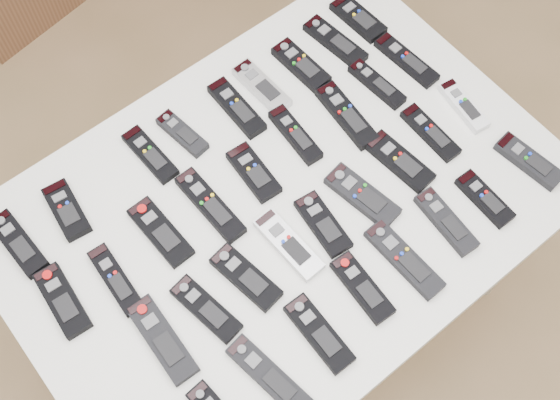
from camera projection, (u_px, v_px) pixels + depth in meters
ground at (249, 333)px, 2.26m from camera, size 4.00×4.00×0.00m
table at (280, 214)px, 1.65m from camera, size 1.25×0.88×0.78m
remote_0 at (19, 244)px, 1.54m from camera, size 0.06×0.17×0.02m
remote_1 at (67, 210)px, 1.58m from camera, size 0.08×0.15×0.02m
remote_2 at (150, 155)px, 1.64m from camera, size 0.06×0.17×0.02m
remote_3 at (182, 134)px, 1.67m from camera, size 0.06×0.15×0.02m
remote_4 at (237, 108)px, 1.70m from camera, size 0.05×0.18×0.02m
remote_5 at (262, 87)px, 1.72m from camera, size 0.06×0.17×0.02m
remote_6 at (301, 65)px, 1.75m from camera, size 0.06×0.17×0.02m
remote_7 at (335, 42)px, 1.79m from camera, size 0.07×0.19×0.02m
remote_8 at (358, 18)px, 1.82m from camera, size 0.07×0.16×0.02m
remote_9 at (62, 301)px, 1.49m from camera, size 0.07×0.17×0.02m
remote_10 at (116, 280)px, 1.51m from camera, size 0.05×0.17×0.02m
remote_11 at (161, 232)px, 1.56m from camera, size 0.07×0.18×0.02m
remote_12 at (210, 205)px, 1.58m from camera, size 0.06×0.20×0.02m
remote_13 at (254, 172)px, 1.62m from camera, size 0.07×0.15×0.02m
remote_14 at (295, 135)px, 1.66m from camera, size 0.05×0.17×0.02m
remote_15 at (347, 115)px, 1.69m from camera, size 0.07×0.20×0.02m
remote_16 at (377, 84)px, 1.73m from camera, size 0.05×0.17×0.02m
remote_17 at (406, 60)px, 1.76m from camera, size 0.06×0.19×0.02m
remote_18 at (162, 339)px, 1.45m from camera, size 0.07×0.20×0.02m
remote_19 at (206, 309)px, 1.48m from camera, size 0.08×0.17×0.02m
remote_20 at (246, 277)px, 1.51m from camera, size 0.08×0.17×0.02m
remote_21 at (289, 245)px, 1.54m from camera, size 0.06×0.18×0.02m
remote_22 at (323, 224)px, 1.56m from camera, size 0.08×0.16×0.02m
remote_23 at (362, 196)px, 1.59m from camera, size 0.09×0.19×0.02m
remote_24 at (400, 161)px, 1.63m from camera, size 0.08×0.18×0.02m
remote_25 at (430, 133)px, 1.67m from camera, size 0.05×0.17×0.02m
remote_26 at (463, 106)px, 1.70m from camera, size 0.06×0.16×0.02m
remote_29 at (269, 376)px, 1.42m from camera, size 0.08×0.21×0.02m
remote_30 at (319, 333)px, 1.45m from camera, size 0.06×0.18×0.02m
remote_31 at (362, 288)px, 1.50m from camera, size 0.06×0.17×0.02m
remote_32 at (404, 259)px, 1.53m from camera, size 0.06×0.20×0.02m
remote_33 at (446, 222)px, 1.57m from camera, size 0.06×0.17×0.02m
remote_34 at (485, 199)px, 1.59m from camera, size 0.05×0.15×0.02m
remote_35 at (529, 161)px, 1.63m from camera, size 0.07×0.17×0.02m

